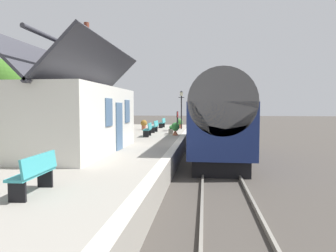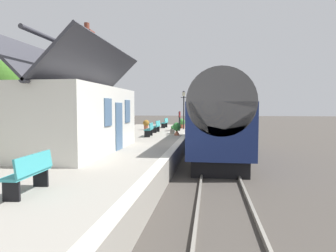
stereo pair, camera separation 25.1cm
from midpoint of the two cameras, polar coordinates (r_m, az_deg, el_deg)
name	(u,v)px [view 1 (the left image)]	position (r m, az deg, el deg)	size (l,w,h in m)	color
ground_plane	(200,159)	(16.20, 5.72, -6.27)	(160.00, 160.00, 0.00)	#423D38
platform	(123,149)	(16.77, -9.09, -4.43)	(32.00, 6.56, 0.89)	gray
platform_edge_coping	(178,142)	(16.14, 1.54, -3.08)	(32.00, 0.36, 0.02)	beige
rail_near	(230,158)	(16.23, 11.48, -6.06)	(52.00, 0.08, 0.14)	gray
rail_far	(203,157)	(16.18, 6.36, -6.04)	(52.00, 0.08, 0.14)	gray
train	(217,118)	(15.93, 9.00, 1.56)	(9.63, 2.73, 4.32)	black
station_building	(78,116)	(13.28, -17.52, 1.94)	(7.46, 3.49, 5.77)	silver
bench_by_lamp	(162,123)	(27.33, -1.34, 0.67)	(1.42, 0.49, 0.88)	teal
bench_platform_end	(148,129)	(19.21, -4.22, -0.61)	(1.42, 0.50, 0.88)	teal
bench_mid_platform	(155,126)	(22.29, -2.92, -0.02)	(1.41, 0.48, 0.88)	teal
bench_near_building	(35,173)	(7.19, -25.20, -8.14)	(1.42, 0.49, 0.88)	teal
planter_by_door	(175,128)	(19.96, 1.07, -0.47)	(0.55, 0.55, 0.87)	#9E5138
planter_bench_left	(179,123)	(26.63, 1.95, 0.49)	(0.55, 0.55, 0.87)	#9E5138
planter_under_sign	(144,124)	(24.84, -4.97, 0.34)	(0.53, 0.53, 0.83)	#9E5138
planter_bench_right	(171,130)	(21.09, 0.31, -0.72)	(0.86, 0.32, 0.61)	gray
lamp_post_platform	(181,102)	(25.53, 2.32, 4.64)	(0.32, 0.50, 3.31)	black
station_sign_board	(177,116)	(23.71, 1.53, 1.93)	(0.96, 0.06, 1.57)	black
tree_distant	(14,90)	(17.46, -27.94, 6.14)	(2.89, 2.88, 5.35)	#4C3828
tree_mid_background	(52,88)	(28.59, -21.69, 6.84)	(5.05, 5.07, 7.12)	#4C3828
tree_far_right	(0,87)	(28.24, -29.89, 6.50)	(3.90, 3.66, 6.23)	#4C3828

